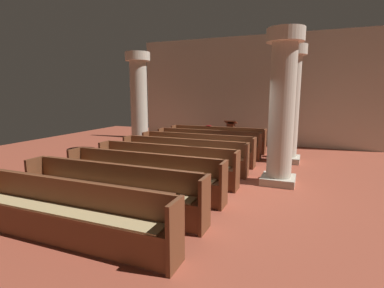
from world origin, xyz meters
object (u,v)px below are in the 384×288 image
at_px(pew_row_6, 110,188).
at_px(pillar_aisle_rear, 282,106).
at_px(pew_row_7, 64,210).
at_px(lectern, 231,136).
at_px(kneeler_box_red, 273,153).
at_px(pew_row_1, 208,142).
at_px(pew_row_2, 197,147).
at_px(pew_row_3, 183,154).
at_px(pew_row_5, 142,173).
at_px(pillar_far_side, 139,101).
at_px(pillar_aisle_side, 289,103).
at_px(pew_row_0, 217,138).
at_px(pew_row_4, 165,162).
at_px(hymn_book, 209,126).

height_order(pew_row_6, pillar_aisle_rear, pillar_aisle_rear).
distance_m(pew_row_7, lectern, 8.53).
bearing_deg(kneeler_box_red, pew_row_1, -162.39).
height_order(pew_row_2, pew_row_3, same).
bearing_deg(pew_row_5, pillar_aisle_rear, 36.64).
bearing_deg(pew_row_1, kneeler_box_red, 17.61).
xyz_separation_m(pew_row_2, pillar_far_side, (-2.57, 0.83, 1.38)).
bearing_deg(pew_row_5, pew_row_6, -90.00).
xyz_separation_m(pew_row_2, pillar_aisle_side, (2.62, 1.20, 1.38)).
xyz_separation_m(pew_row_1, pew_row_3, (0.00, -2.15, 0.00)).
bearing_deg(pillar_far_side, pew_row_2, -17.92).
distance_m(pew_row_0, pillar_aisle_rear, 4.53).
distance_m(pew_row_3, lectern, 4.23).
bearing_deg(pew_row_5, pew_row_4, 90.00).
height_order(pew_row_1, lectern, lectern).
bearing_deg(kneeler_box_red, pillar_far_side, -168.91).
relative_size(hymn_book, kneeler_box_red, 0.59).
xyz_separation_m(pew_row_0, pew_row_5, (0.00, -5.37, 0.00)).
height_order(pew_row_1, pillar_aisle_side, pillar_aisle_side).
relative_size(pillar_aisle_rear, kneeler_box_red, 10.47).
height_order(pew_row_3, kneeler_box_red, pew_row_3).
bearing_deg(pew_row_0, pillar_far_side, -152.86).
relative_size(pew_row_2, pew_row_5, 1.00).
bearing_deg(pew_row_1, hymn_book, 107.36).
bearing_deg(hymn_book, pillar_aisle_rear, -50.17).
distance_m(pillar_aisle_side, hymn_book, 3.37).
bearing_deg(kneeler_box_red, pillar_aisle_side, -49.31).
bearing_deg(pew_row_1, pew_row_0, 90.00).
bearing_deg(pew_row_3, pillar_far_side, 143.45).
height_order(pew_row_1, pew_row_2, same).
bearing_deg(pew_row_6, pew_row_0, 90.00).
relative_size(pew_row_2, kneeler_box_red, 10.65).
distance_m(pew_row_3, pillar_aisle_rear, 2.97).
distance_m(pew_row_5, hymn_book, 5.60).
bearing_deg(pew_row_6, pew_row_3, 90.00).
bearing_deg(pew_row_3, pillar_aisle_rear, -4.37).
relative_size(pew_row_7, pillar_aisle_rear, 1.02).
relative_size(pew_row_3, pew_row_7, 1.00).
distance_m(pew_row_0, kneeler_box_red, 2.21).
relative_size(pew_row_0, pillar_aisle_side, 1.02).
height_order(pew_row_0, pew_row_1, same).
bearing_deg(hymn_book, pew_row_1, -72.64).
distance_m(pew_row_0, pillar_aisle_side, 3.11).
bearing_deg(pew_row_0, pew_row_6, -90.00).
bearing_deg(pillar_aisle_rear, lectern, 117.91).
height_order(pew_row_5, pillar_aisle_rear, pillar_aisle_rear).
height_order(pew_row_0, pillar_aisle_side, pillar_aisle_side).
height_order(pew_row_1, pew_row_3, same).
bearing_deg(pillar_far_side, pillar_aisle_side, 4.11).
distance_m(hymn_book, kneeler_box_red, 2.73).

